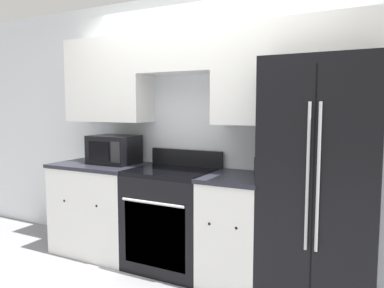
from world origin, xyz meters
TOP-DOWN VIEW (x-y plane):
  - ground_plane at (0.00, 0.00)m, footprint 12.00×12.00m
  - wall_back at (0.01, 0.59)m, footprint 8.00×0.39m
  - lower_cabinets_left at (-1.06, 0.31)m, footprint 0.95×0.64m
  - lower_cabinets_right at (0.43, 0.31)m, footprint 0.53×0.64m
  - oven_range at (-0.21, 0.31)m, footprint 0.78×0.65m
  - refrigerator at (1.10, 0.37)m, footprint 0.84×0.78m
  - microwave at (-0.93, 0.37)m, footprint 0.46×0.37m
  - bottle at (0.60, 0.38)m, footprint 0.08×0.08m

SIDE VIEW (x-z plane):
  - ground_plane at x=0.00m, z-range 0.00..0.00m
  - lower_cabinets_left at x=-1.06m, z-range 0.00..0.93m
  - lower_cabinets_right at x=0.43m, z-range 0.00..0.93m
  - oven_range at x=-0.21m, z-range -0.07..1.01m
  - refrigerator at x=1.10m, z-range 0.00..1.87m
  - bottle at x=0.60m, z-range 0.90..1.13m
  - microwave at x=-0.93m, z-range 0.93..1.22m
  - wall_back at x=0.01m, z-range 0.19..2.79m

